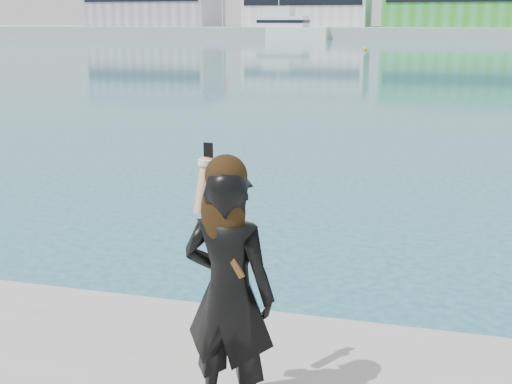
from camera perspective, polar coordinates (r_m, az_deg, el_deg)
far_quay at (r=134.33m, az=14.36°, el=13.62°), size 320.00×40.00×2.00m
warehouse_white at (r=134.41m, az=4.71°, el=16.49°), size 24.48×15.35×9.50m
flagpole_left at (r=131.42m, az=-2.99°, el=16.45°), size 1.28×0.16×8.00m
motor_yacht at (r=118.65m, az=2.62°, el=14.43°), size 16.11×6.62×7.30m
buoy_far at (r=75.19m, az=9.65°, el=12.30°), size 0.50×0.50×0.50m
woman at (r=4.21m, az=-2.47°, el=-8.45°), size 0.68×0.50×1.83m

